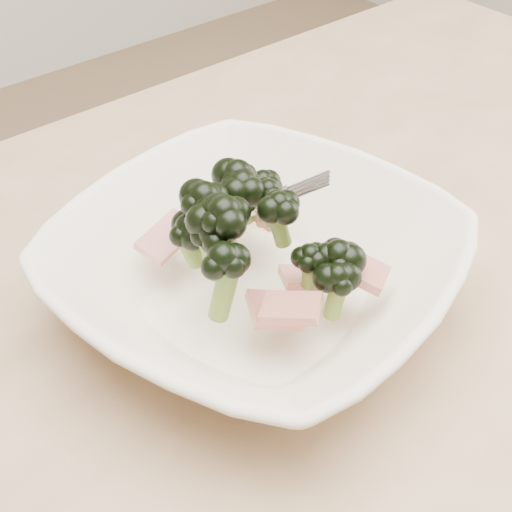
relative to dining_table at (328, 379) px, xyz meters
name	(u,v)px	position (x,y,z in m)	size (l,w,h in m)	color
dining_table	(328,379)	(0.00, 0.00, 0.00)	(1.20, 0.80, 0.75)	tan
broccoli_dish	(255,265)	(-0.05, 0.04, 0.14)	(0.36, 0.36, 0.12)	white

